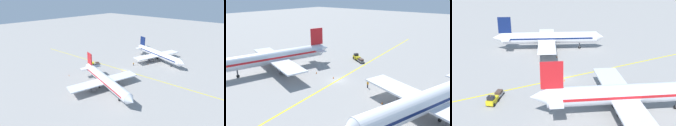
{
  "view_description": "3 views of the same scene",
  "coord_description": "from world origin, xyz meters",
  "views": [
    {
      "loc": [
        59.98,
        48.02,
        34.0
      ],
      "look_at": [
        3.21,
        -5.33,
        3.44
      ],
      "focal_mm": 28.0,
      "sensor_mm": 36.0,
      "label": 1
    },
    {
      "loc": [
        -32.08,
        39.22,
        21.13
      ],
      "look_at": [
        3.41,
        -4.26,
        2.76
      ],
      "focal_mm": 35.0,
      "sensor_mm": 36.0,
      "label": 2
    },
    {
      "loc": [
        53.87,
        -21.16,
        26.19
      ],
      "look_at": [
        0.12,
        0.32,
        4.0
      ],
      "focal_mm": 42.0,
      "sensor_mm": 36.0,
      "label": 3
    }
  ],
  "objects": [
    {
      "name": "airplane_at_gate",
      "position": [
        -23.13,
        4.25,
        3.71
      ],
      "size": [
        28.24,
        34.67,
        10.6
      ],
      "color": "white",
      "rests_on": "ground"
    },
    {
      "name": "ground_crew_worker",
      "position": [
        -8.17,
        -0.91,
        0.91
      ],
      "size": [
        0.57,
        0.3,
        1.68
      ],
      "color": "#23232D",
      "rests_on": "ground"
    },
    {
      "name": "ground_plane",
      "position": [
        0.0,
        0.0,
        0.0
      ],
      "size": [
        400.0,
        400.0,
        0.0
      ],
      "primitive_type": "plane",
      "color": "gray"
    },
    {
      "name": "baggage_cart_trailing",
      "position": [
        3.5,
        -15.7,
        0.76
      ],
      "size": [
        2.95,
        2.55,
        1.24
      ],
      "color": "gray",
      "rests_on": "ground"
    },
    {
      "name": "traffic_cone_near_nose",
      "position": [
        -14.51,
        3.9,
        0.28
      ],
      "size": [
        0.32,
        0.32,
        0.55
      ],
      "primitive_type": "cone",
      "color": "orange",
      "rests_on": "ground"
    },
    {
      "name": "airplane_adjacent_stand",
      "position": [
        18.48,
        5.24,
        3.71
      ],
      "size": [
        28.36,
        34.94,
        10.6
      ],
      "color": "silver",
      "rests_on": "ground"
    },
    {
      "name": "traffic_cone_far_edge",
      "position": [
        7.45,
        0.01,
        0.28
      ],
      "size": [
        0.32,
        0.32,
        0.55
      ],
      "primitive_type": "cone",
      "color": "orange",
      "rests_on": "ground"
    },
    {
      "name": "baggage_tug_white",
      "position": [
        6.3,
        -17.43,
        0.9
      ],
      "size": [
        3.34,
        2.88,
        2.11
      ],
      "color": "gold",
      "rests_on": "ground"
    },
    {
      "name": "traffic_cone_by_wingtip",
      "position": [
        1.63,
        -0.22,
        0.28
      ],
      "size": [
        0.32,
        0.32,
        0.55
      ],
      "primitive_type": "cone",
      "color": "orange",
      "rests_on": "ground"
    },
    {
      "name": "apron_yellow_centreline",
      "position": [
        0.0,
        0.0,
        0.0
      ],
      "size": [
        12.23,
        119.45,
        0.01
      ],
      "primitive_type": "cube",
      "rotation": [
        0.0,
        0.0,
        0.1
      ],
      "color": "yellow",
      "rests_on": "ground"
    }
  ]
}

